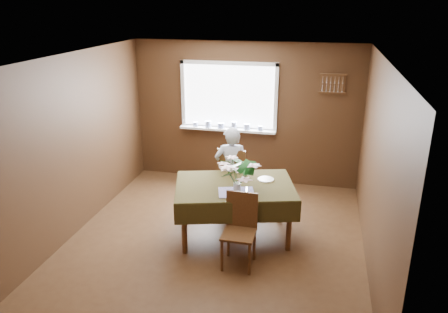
% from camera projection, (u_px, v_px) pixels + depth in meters
% --- Properties ---
extents(floor, '(4.50, 4.50, 0.00)m').
position_uv_depth(floor, '(215.00, 241.00, 6.06)').
color(floor, '#452A17').
rests_on(floor, ground).
extents(ceiling, '(4.50, 4.50, 0.00)m').
position_uv_depth(ceiling, '(214.00, 58.00, 5.21)').
color(ceiling, white).
rests_on(ceiling, wall_back).
extents(wall_back, '(4.00, 0.00, 4.00)m').
position_uv_depth(wall_back, '(245.00, 114.00, 7.69)').
color(wall_back, brown).
rests_on(wall_back, floor).
extents(wall_front, '(4.00, 0.00, 4.00)m').
position_uv_depth(wall_front, '(148.00, 247.00, 3.57)').
color(wall_front, brown).
rests_on(wall_front, floor).
extents(wall_left, '(0.00, 4.50, 4.50)m').
position_uv_depth(wall_left, '(75.00, 145.00, 6.05)').
color(wall_left, brown).
rests_on(wall_left, floor).
extents(wall_right, '(0.00, 4.50, 4.50)m').
position_uv_depth(wall_right, '(377.00, 169.00, 5.21)').
color(wall_right, brown).
rests_on(wall_right, floor).
extents(window_assembly, '(1.72, 0.20, 1.22)m').
position_uv_depth(window_assembly, '(228.00, 108.00, 7.67)').
color(window_assembly, white).
rests_on(window_assembly, wall_back).
extents(spoon_rack, '(0.44, 0.05, 0.33)m').
position_uv_depth(spoon_rack, '(333.00, 84.00, 7.15)').
color(spoon_rack, '#52321A').
rests_on(spoon_rack, wall_back).
extents(dining_table, '(1.84, 1.49, 0.79)m').
position_uv_depth(dining_table, '(235.00, 191.00, 5.97)').
color(dining_table, '#52321A').
rests_on(dining_table, floor).
extents(chair_far, '(0.48, 0.48, 1.04)m').
position_uv_depth(chair_far, '(233.00, 177.00, 6.77)').
color(chair_far, '#52321A').
rests_on(chair_far, floor).
extents(chair_near, '(0.40, 0.40, 0.93)m').
position_uv_depth(chair_near, '(240.00, 226.00, 5.41)').
color(chair_near, '#52321A').
rests_on(chair_near, floor).
extents(seated_woman, '(0.57, 0.43, 1.38)m').
position_uv_depth(seated_woman, '(231.00, 171.00, 6.66)').
color(seated_woman, white).
rests_on(seated_woman, floor).
extents(flower_bouquet, '(0.50, 0.50, 0.43)m').
position_uv_depth(flower_bouquet, '(237.00, 172.00, 5.63)').
color(flower_bouquet, white).
rests_on(flower_bouquet, dining_table).
extents(side_plate, '(0.24, 0.24, 0.01)m').
position_uv_depth(side_plate, '(266.00, 179.00, 6.10)').
color(side_plate, white).
rests_on(side_plate, dining_table).
extents(table_knife, '(0.05, 0.21, 0.00)m').
position_uv_depth(table_knife, '(247.00, 190.00, 5.75)').
color(table_knife, silver).
rests_on(table_knife, dining_table).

